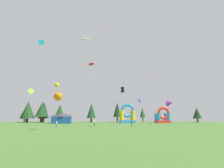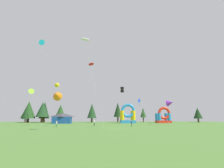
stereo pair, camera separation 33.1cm
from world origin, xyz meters
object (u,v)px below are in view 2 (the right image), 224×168
at_px(kite_yellow_delta, 57,84).
at_px(inflatable_blue_arch, 128,116).
at_px(kite_blue_diamond, 139,101).
at_px(person_left_edge, 94,122).
at_px(kite_cyan_delta, 43,43).
at_px(kite_white_parafoil, 85,40).
at_px(kite_red_parafoil, 91,64).
at_px(inflatable_red_slide, 163,117).
at_px(person_midfield, 131,123).
at_px(kite_purple_delta, 170,103).
at_px(kite_black_box, 122,90).
at_px(kite_lime_delta, 31,92).
at_px(festival_tent, 62,118).
at_px(kite_orange_delta, 57,95).
at_px(person_near_camera, 57,123).

bearing_deg(kite_yellow_delta, inflatable_blue_arch, 39.90).
xyz_separation_m(kite_blue_diamond, person_left_edge, (-10.83, 7.73, -5.00)).
distance_m(kite_cyan_delta, kite_white_parafoil, 22.09).
relative_size(kite_red_parafoil, inflatable_red_slide, 2.38).
bearing_deg(person_midfield, kite_purple_delta, -55.89).
distance_m(kite_black_box, person_midfield, 9.57).
bearing_deg(kite_yellow_delta, person_left_edge, -12.61).
xyz_separation_m(kite_lime_delta, kite_blue_diamond, (29.95, -11.10, -3.60)).
height_order(kite_red_parafoil, kite_white_parafoil, kite_white_parafoil).
bearing_deg(festival_tent, kite_white_parafoil, -67.83).
distance_m(kite_blue_diamond, kite_white_parafoil, 20.97).
bearing_deg(kite_lime_delta, person_midfield, -17.98).
distance_m(kite_orange_delta, kite_black_box, 13.78).
relative_size(kite_orange_delta, kite_white_parafoil, 0.32).
distance_m(kite_red_parafoil, kite_lime_delta, 21.45).
distance_m(kite_purple_delta, person_midfield, 20.19).
xyz_separation_m(kite_white_parafoil, inflatable_blue_arch, (15.28, 29.24, -19.31)).
xyz_separation_m(kite_purple_delta, inflatable_red_slide, (4.04, 17.76, -4.55)).
bearing_deg(person_midfield, person_left_edge, 52.80).
bearing_deg(person_left_edge, kite_red_parafoil, -174.17).
distance_m(kite_cyan_delta, person_near_camera, 31.04).
bearing_deg(person_left_edge, festival_tent, 47.09).
distance_m(kite_red_parafoil, person_midfield, 17.81).
bearing_deg(kite_cyan_delta, kite_yellow_delta, -36.78).
bearing_deg(kite_lime_delta, festival_tent, 70.83).
bearing_deg(inflatable_red_slide, person_near_camera, -141.68).
distance_m(kite_yellow_delta, kite_lime_delta, 8.01).
bearing_deg(kite_yellow_delta, kite_white_parafoil, -45.03).
height_order(kite_yellow_delta, kite_white_parafoil, kite_white_parafoil).
bearing_deg(kite_cyan_delta, kite_black_box, -37.56).
xyz_separation_m(kite_purple_delta, person_midfield, (-14.96, -12.15, -6.02)).
relative_size(kite_lime_delta, person_near_camera, 6.77).
height_order(kite_orange_delta, kite_black_box, kite_black_box).
distance_m(kite_red_parafoil, kite_white_parafoil, 6.84).
distance_m(kite_yellow_delta, kite_orange_delta, 20.27).
height_order(person_midfield, inflatable_blue_arch, inflatable_blue_arch).
bearing_deg(kite_blue_diamond, kite_lime_delta, 159.67).
bearing_deg(kite_purple_delta, kite_orange_delta, -143.58).
relative_size(kite_yellow_delta, kite_white_parafoil, 0.56).
bearing_deg(kite_orange_delta, kite_white_parafoil, 68.83).
relative_size(kite_blue_diamond, person_midfield, 4.08).
distance_m(kite_purple_delta, inflatable_blue_arch, 20.51).
xyz_separation_m(kite_orange_delta, kite_cyan_delta, (-12.27, 24.10, 21.02)).
height_order(kite_black_box, inflatable_blue_arch, kite_black_box).
height_order(kite_blue_diamond, kite_black_box, kite_black_box).
distance_m(kite_blue_diamond, person_left_edge, 14.22).
height_order(kite_lime_delta, inflatable_blue_arch, kite_lime_delta).
distance_m(kite_yellow_delta, inflatable_blue_arch, 32.85).
bearing_deg(kite_black_box, festival_tent, 122.11).
bearing_deg(kite_purple_delta, person_near_camera, -160.73).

